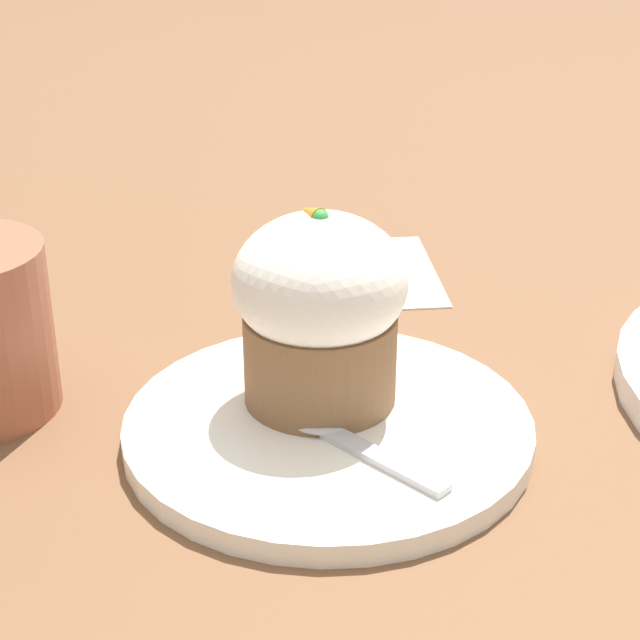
% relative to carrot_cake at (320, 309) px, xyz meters
% --- Properties ---
extents(ground_plane, '(4.00, 4.00, 0.00)m').
position_rel_carrot_cake_xyz_m(ground_plane, '(-0.02, 0.01, -0.06)').
color(ground_plane, brown).
extents(dessert_plate, '(0.20, 0.20, 0.01)m').
position_rel_carrot_cake_xyz_m(dessert_plate, '(-0.02, 0.01, -0.06)').
color(dessert_plate, white).
rests_on(dessert_plate, ground_plane).
extents(carrot_cake, '(0.09, 0.09, 0.10)m').
position_rel_carrot_cake_xyz_m(carrot_cake, '(0.00, 0.00, 0.00)').
color(carrot_cake, brown).
rests_on(carrot_cake, dessert_plate).
extents(spoon, '(0.11, 0.04, 0.01)m').
position_rel_carrot_cake_xyz_m(spoon, '(-0.03, 0.01, -0.05)').
color(spoon, '#B7B7BC').
rests_on(spoon, dessert_plate).
extents(paper_napkin, '(0.15, 0.15, 0.00)m').
position_rel_carrot_cake_xyz_m(paper_napkin, '(0.14, -0.12, -0.06)').
color(paper_napkin, white).
rests_on(paper_napkin, ground_plane).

